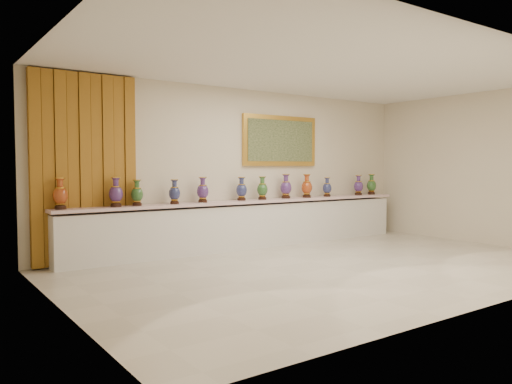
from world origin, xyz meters
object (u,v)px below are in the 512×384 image
Objects in this scene: vase_1 at (116,193)px; vase_2 at (137,194)px; counter at (251,225)px; vase_0 at (60,195)px.

vase_1 reaches higher than vase_2.
counter is 3.52m from vase_0.
vase_0 is 0.83m from vase_1.
vase_0 reaches higher than vase_1.
vase_2 is (0.36, 0.02, -0.02)m from vase_1.
vase_2 is at bearing -179.32° from counter.
vase_2 reaches higher than counter.
counter is 17.29× the size of vase_2.
vase_1 reaches higher than counter.
vase_0 reaches higher than vase_2.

